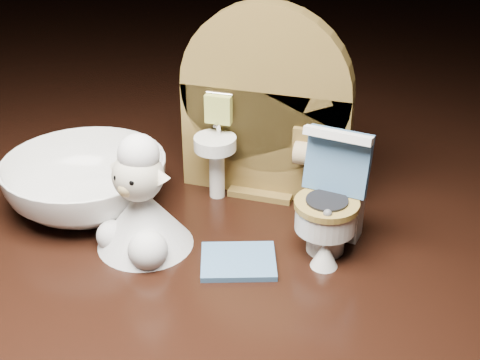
# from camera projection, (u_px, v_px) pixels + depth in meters

# --- Properties ---
(backdrop_panel) EXTENTS (0.13, 0.05, 0.15)m
(backdrop_panel) POSITION_uv_depth(u_px,v_px,m) (264.00, 115.00, 0.50)
(backdrop_panel) COLOR brown
(backdrop_panel) RESTS_ON ground
(toy_toilet) EXTENTS (0.05, 0.06, 0.09)m
(toy_toilet) POSITION_uv_depth(u_px,v_px,m) (332.00, 205.00, 0.45)
(toy_toilet) COLOR white
(toy_toilet) RESTS_ON ground
(bath_mat) EXTENTS (0.06, 0.05, 0.00)m
(bath_mat) POSITION_uv_depth(u_px,v_px,m) (238.00, 261.00, 0.45)
(bath_mat) COLOR teal
(bath_mat) RESTS_ON ground
(toilet_brush) EXTENTS (0.02, 0.02, 0.04)m
(toilet_brush) POSITION_uv_depth(u_px,v_px,m) (325.00, 251.00, 0.44)
(toilet_brush) COLOR white
(toilet_brush) RESTS_ON ground
(plush_lamb) EXTENTS (0.07, 0.07, 0.09)m
(plush_lamb) POSITION_uv_depth(u_px,v_px,m) (141.00, 209.00, 0.45)
(plush_lamb) COLOR silver
(plush_lamb) RESTS_ON ground
(ceramic_bowl) EXTENTS (0.13, 0.13, 0.04)m
(ceramic_bowl) POSITION_uv_depth(u_px,v_px,m) (86.00, 183.00, 0.50)
(ceramic_bowl) COLOR white
(ceramic_bowl) RESTS_ON ground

